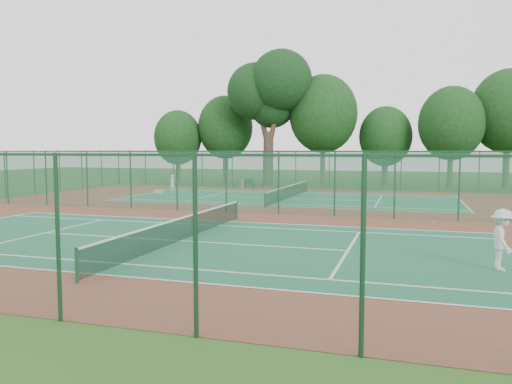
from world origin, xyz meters
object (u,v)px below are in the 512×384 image
Objects in this scene: player_near at (502,240)px; player_far at (172,184)px; big_tree at (270,90)px; trash_bin at (242,183)px; kit_bag at (158,191)px; bench at (249,184)px.

player_far is (-21.26, 20.98, -0.16)m from player_near.
player_near is 37.25m from big_tree.
trash_bin is 1.19× the size of kit_bag.
player_far reaches higher than kit_bag.
player_near is 32.86m from trash_bin.
trash_bin is 0.07× the size of big_tree.
bench is 0.11× the size of big_tree.
trash_bin is at bearing 56.34° from kit_bag.
big_tree reaches higher than kit_bag.
kit_bag is (-22.33, 20.61, -0.78)m from player_near.
kit_bag is at bearing 42.99° from player_near.
bench is at bearing 161.29° from player_far.
trash_bin is at bearing 166.07° from player_far.
bench reaches higher than kit_bag.
bench is 10.24m from big_tree.
player_near is at bearing -42.51° from kit_bag.
player_near is 2.43× the size of kit_bag.
player_near is at bearing 60.30° from player_far.
player_near is 1.21× the size of player_far.
big_tree is (-16.16, 32.46, 8.54)m from player_near.
kit_bag is 16.28m from big_tree.
player_near is at bearing -57.82° from trash_bin.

